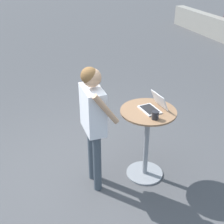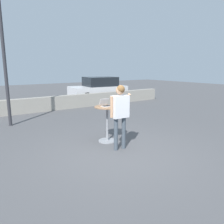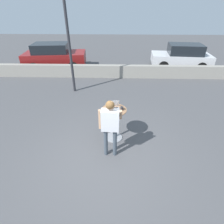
% 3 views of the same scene
% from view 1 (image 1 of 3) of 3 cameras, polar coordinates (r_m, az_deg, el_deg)
% --- Properties ---
extents(ground_plane, '(50.00, 50.00, 0.00)m').
position_cam_1_polar(ground_plane, '(4.66, -5.54, -11.90)').
color(ground_plane, '#4C4C4F').
extents(cafe_table, '(0.75, 0.75, 1.07)m').
position_cam_1_polar(cafe_table, '(4.34, 6.39, -4.31)').
color(cafe_table, gray).
rests_on(cafe_table, ground_plane).
extents(laptop, '(0.32, 0.32, 0.22)m').
position_cam_1_polar(laptop, '(4.15, 7.58, 1.11)').
color(laptop, silver).
rests_on(laptop, cafe_table).
extents(coffee_mug, '(0.13, 0.09, 0.11)m').
position_cam_1_polar(coffee_mug, '(3.93, 7.91, -0.60)').
color(coffee_mug, '#232328').
rests_on(coffee_mug, cafe_table).
extents(standing_person, '(0.61, 0.37, 1.75)m').
position_cam_1_polar(standing_person, '(3.92, -3.50, -0.27)').
color(standing_person, '#424C56').
rests_on(standing_person, ground_plane).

